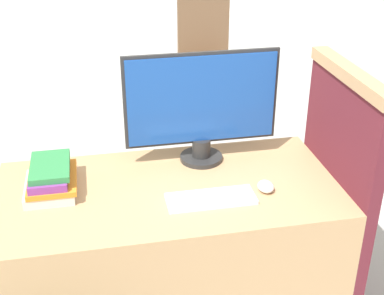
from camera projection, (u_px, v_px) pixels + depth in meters
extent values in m
cube|color=tan|center=(170.00, 259.00, 2.33)|extent=(1.38, 0.70, 0.73)
cube|color=#5B1E28|center=(333.00, 206.00, 2.32)|extent=(0.05, 0.62, 1.15)
cube|color=tan|center=(352.00, 75.00, 2.05)|extent=(0.07, 0.62, 0.05)
cylinder|color=#282828|center=(201.00, 158.00, 2.37)|extent=(0.19, 0.19, 0.02)
cylinder|color=#282828|center=(201.00, 147.00, 2.35)|extent=(0.08, 0.08, 0.08)
cube|color=#282828|center=(202.00, 99.00, 2.25)|extent=(0.66, 0.01, 0.41)
cube|color=#19479E|center=(202.00, 99.00, 2.24)|extent=(0.63, 0.02, 0.38)
cube|color=white|center=(211.00, 199.00, 2.07)|extent=(0.35, 0.13, 0.02)
ellipsoid|color=white|center=(266.00, 186.00, 2.13)|extent=(0.06, 0.08, 0.04)
cube|color=silver|center=(50.00, 187.00, 2.13)|extent=(0.19, 0.25, 0.04)
cube|color=orange|center=(52.00, 179.00, 2.12)|extent=(0.19, 0.27, 0.02)
cube|color=#7A3384|center=(49.00, 174.00, 2.11)|extent=(0.15, 0.26, 0.03)
cube|color=#2D7F42|center=(50.00, 167.00, 2.10)|extent=(0.15, 0.24, 0.03)
cylinder|color=brown|center=(190.00, 102.00, 4.37)|extent=(0.04, 0.04, 0.39)
cylinder|color=brown|center=(235.00, 99.00, 4.43)|extent=(0.04, 0.04, 0.39)
cylinder|color=brown|center=(182.00, 86.00, 4.70)|extent=(0.04, 0.04, 0.39)
cylinder|color=brown|center=(224.00, 83.00, 4.77)|extent=(0.04, 0.04, 0.39)
cube|color=brown|center=(208.00, 68.00, 4.47)|extent=(0.44, 0.44, 0.05)
cube|color=brown|center=(203.00, 27.00, 4.51)|extent=(0.44, 0.04, 0.54)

